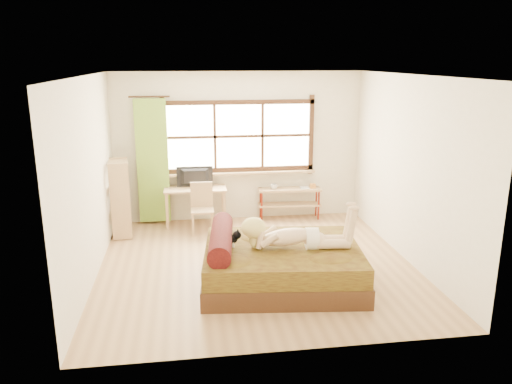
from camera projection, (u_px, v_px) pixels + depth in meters
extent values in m
plane|color=#9E754C|center=(256.00, 264.00, 7.29)|extent=(4.50, 4.50, 0.00)
plane|color=white|center=(256.00, 75.00, 6.59)|extent=(4.50, 4.50, 0.00)
plane|color=silver|center=(239.00, 147.00, 9.09)|extent=(4.50, 0.00, 4.50)
plane|color=silver|center=(290.00, 227.00, 4.79)|extent=(4.50, 0.00, 4.50)
plane|color=silver|center=(89.00, 180.00, 6.63)|extent=(0.00, 4.50, 4.50)
plane|color=silver|center=(409.00, 170.00, 7.25)|extent=(0.00, 4.50, 4.50)
cube|color=#FFEDBF|center=(239.00, 136.00, 9.04)|extent=(2.60, 0.01, 1.30)
cube|color=tan|center=(240.00, 173.00, 9.14)|extent=(2.80, 0.16, 0.04)
cube|color=#538D26|center=(153.00, 161.00, 8.82)|extent=(0.55, 0.10, 2.20)
cube|color=#371A10|center=(282.00, 274.00, 6.67)|extent=(2.24, 1.87, 0.26)
cube|color=#32190B|center=(282.00, 256.00, 6.61)|extent=(2.19, 1.83, 0.26)
cylinder|color=black|center=(221.00, 238.00, 6.52)|extent=(0.44, 1.43, 0.29)
cube|color=tan|center=(195.00, 189.00, 8.87)|extent=(1.10, 0.52, 0.04)
cube|color=tan|center=(167.00, 211.00, 8.71)|extent=(0.05, 0.05, 0.66)
cube|color=tan|center=(224.00, 209.00, 8.83)|extent=(0.05, 0.05, 0.66)
cube|color=tan|center=(168.00, 205.00, 9.09)|extent=(0.05, 0.05, 0.66)
cube|color=tan|center=(223.00, 203.00, 9.21)|extent=(0.05, 0.05, 0.66)
imported|color=black|center=(195.00, 177.00, 8.87)|extent=(0.64, 0.09, 0.37)
cube|color=tan|center=(202.00, 210.00, 8.52)|extent=(0.39, 0.39, 0.04)
cube|color=tan|center=(202.00, 194.00, 8.63)|extent=(0.38, 0.04, 0.44)
cube|color=tan|center=(193.00, 225.00, 8.40)|extent=(0.04, 0.04, 0.38)
cube|color=tan|center=(213.00, 225.00, 8.44)|extent=(0.04, 0.04, 0.38)
cube|color=tan|center=(193.00, 219.00, 8.72)|extent=(0.04, 0.04, 0.38)
cube|color=tan|center=(212.00, 219.00, 8.76)|extent=(0.04, 0.04, 0.38)
cube|color=tan|center=(290.00, 189.00, 9.25)|extent=(1.18, 0.36, 0.04)
cube|color=tan|center=(289.00, 204.00, 9.33)|extent=(1.18, 0.36, 0.03)
cylinder|color=maroon|center=(262.00, 206.00, 9.17)|extent=(0.03, 0.03, 0.58)
cylinder|color=maroon|center=(319.00, 205.00, 9.25)|extent=(0.03, 0.03, 0.58)
cylinder|color=maroon|center=(261.00, 202.00, 9.39)|extent=(0.03, 0.03, 0.58)
cylinder|color=maroon|center=(316.00, 201.00, 9.48)|extent=(0.03, 0.03, 0.58)
cube|color=orange|center=(313.00, 186.00, 9.27)|extent=(0.10, 0.10, 0.08)
imported|color=gray|center=(274.00, 187.00, 9.19)|extent=(0.13, 0.13, 0.09)
imported|color=gray|center=(300.00, 188.00, 9.27)|extent=(0.17, 0.22, 0.02)
cube|color=tan|center=(123.00, 232.00, 8.51)|extent=(0.38, 0.56, 0.03)
cube|color=tan|center=(121.00, 209.00, 8.40)|extent=(0.38, 0.56, 0.03)
cube|color=tan|center=(119.00, 186.00, 8.30)|extent=(0.38, 0.56, 0.03)
cube|color=tan|center=(118.00, 163.00, 8.20)|extent=(0.38, 0.56, 0.03)
cube|color=tan|center=(120.00, 202.00, 8.11)|extent=(0.32, 0.07, 1.28)
cube|color=tan|center=(120.00, 194.00, 8.60)|extent=(0.32, 0.07, 1.28)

